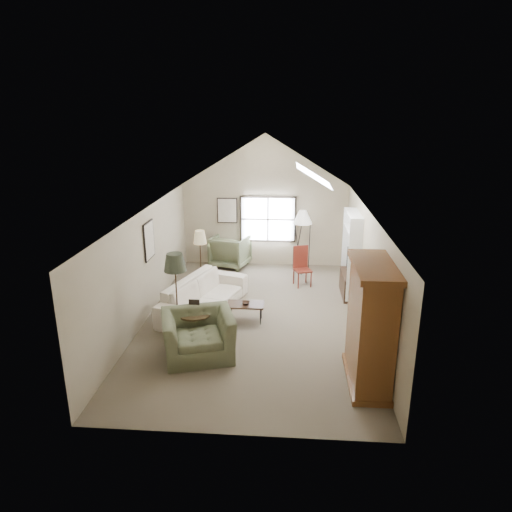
# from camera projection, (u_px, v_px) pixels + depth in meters

# --- Properties ---
(room_shell) EXTENTS (5.01, 8.01, 4.00)m
(room_shell) POSITION_uv_depth(u_px,v_px,m) (255.00, 180.00, 9.61)
(room_shell) COLOR #695C4B
(room_shell) RESTS_ON ground
(window) EXTENTS (1.72, 0.08, 1.42)m
(window) POSITION_uv_depth(u_px,v_px,m) (268.00, 219.00, 13.90)
(window) COLOR black
(window) RESTS_ON room_shell
(skylight) EXTENTS (0.80, 1.20, 0.52)m
(skylight) POSITION_uv_depth(u_px,v_px,m) (315.00, 175.00, 10.37)
(skylight) COLOR white
(skylight) RESTS_ON room_shell
(wall_art) EXTENTS (1.97, 3.71, 0.88)m
(wall_art) POSITION_uv_depth(u_px,v_px,m) (189.00, 225.00, 12.04)
(wall_art) COLOR black
(wall_art) RESTS_ON room_shell
(armoire) EXTENTS (0.60, 1.50, 2.20)m
(armoire) POSITION_uv_depth(u_px,v_px,m) (370.00, 325.00, 7.82)
(armoire) COLOR brown
(armoire) RESTS_ON ground
(tv_alcove) EXTENTS (0.32, 1.30, 2.10)m
(tv_alcove) POSITION_uv_depth(u_px,v_px,m) (351.00, 253.00, 11.59)
(tv_alcove) COLOR white
(tv_alcove) RESTS_ON ground
(media_console) EXTENTS (0.34, 1.18, 0.60)m
(media_console) POSITION_uv_depth(u_px,v_px,m) (348.00, 284.00, 11.85)
(media_console) COLOR #382316
(media_console) RESTS_ON ground
(tv_panel) EXTENTS (0.05, 0.90, 0.55)m
(tv_panel) POSITION_uv_depth(u_px,v_px,m) (350.00, 262.00, 11.66)
(tv_panel) COLOR black
(tv_panel) RESTS_ON media_console
(sofa) EXTENTS (1.88, 2.94, 0.80)m
(sofa) POSITION_uv_depth(u_px,v_px,m) (204.00, 295.00, 10.89)
(sofa) COLOR white
(sofa) RESTS_ON ground
(armchair_near) EXTENTS (1.64, 1.52, 0.88)m
(armchair_near) POSITION_uv_depth(u_px,v_px,m) (198.00, 335.00, 8.87)
(armchair_near) COLOR #535A3F
(armchair_near) RESTS_ON ground
(armchair_far) EXTENTS (1.31, 1.33, 0.98)m
(armchair_far) POSITION_uv_depth(u_px,v_px,m) (231.00, 251.00, 14.03)
(armchair_far) COLOR #626B4B
(armchair_far) RESTS_ON ground
(coffee_table) EXTENTS (0.84, 0.47, 0.43)m
(coffee_table) POSITION_uv_depth(u_px,v_px,m) (246.00, 312.00, 10.40)
(coffee_table) COLOR #3A2317
(coffee_table) RESTS_ON ground
(bowl) EXTENTS (0.20, 0.20, 0.05)m
(bowl) POSITION_uv_depth(u_px,v_px,m) (246.00, 303.00, 10.32)
(bowl) COLOR #362116
(bowl) RESTS_ON coffee_table
(side_table) EXTENTS (0.87, 0.87, 0.69)m
(side_table) POSITION_uv_depth(u_px,v_px,m) (195.00, 328.00, 9.38)
(side_table) COLOR #3D2D19
(side_table) RESTS_ON ground
(side_chair) EXTENTS (0.55, 0.55, 1.10)m
(side_chair) POSITION_uv_depth(u_px,v_px,m) (303.00, 267.00, 12.42)
(side_chair) COLOR maroon
(side_chair) RESTS_ON ground
(tripod_lamp) EXTENTS (0.65, 0.65, 1.91)m
(tripod_lamp) POSITION_uv_depth(u_px,v_px,m) (302.00, 241.00, 13.35)
(tripod_lamp) COLOR silver
(tripod_lamp) RESTS_ON ground
(dark_lamp) EXTENTS (0.58, 0.58, 1.91)m
(dark_lamp) POSITION_uv_depth(u_px,v_px,m) (177.00, 296.00, 9.41)
(dark_lamp) COLOR #262B1E
(dark_lamp) RESTS_ON ground
(tan_lamp) EXTENTS (0.43, 0.43, 1.72)m
(tan_lamp) POSITION_uv_depth(u_px,v_px,m) (201.00, 261.00, 11.91)
(tan_lamp) COLOR tan
(tan_lamp) RESTS_ON ground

